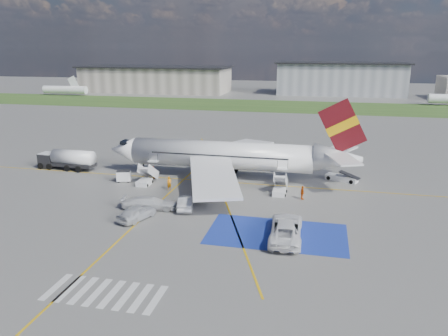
{
  "coord_description": "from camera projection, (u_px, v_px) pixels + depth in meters",
  "views": [
    {
      "loc": [
        13.77,
        -45.06,
        18.37
      ],
      "look_at": [
        2.03,
        6.91,
        3.5
      ],
      "focal_mm": 35.0,
      "sensor_mm": 36.0,
      "label": 1
    }
  ],
  "objects": [
    {
      "name": "taxiway_line_diag",
      "position": [
        218.0,
        182.0,
        61.47
      ],
      "size": [
        20.71,
        56.45,
        0.01
      ],
      "primitive_type": "cube",
      "rotation": [
        0.0,
        0.0,
        0.35
      ],
      "color": "gold",
      "rests_on": "ground"
    },
    {
      "name": "airstairs_fwd",
      "position": [
        146.0,
        180.0,
        60.22
      ],
      "size": [
        1.9,
        5.2,
        3.6
      ],
      "color": "white",
      "rests_on": "ground"
    },
    {
      "name": "fuel_tanker",
      "position": [
        67.0,
        161.0,
        67.38
      ],
      "size": [
        9.21,
        3.02,
        3.1
      ],
      "rotation": [
        0.0,
        0.0,
        -0.06
      ],
      "color": "black",
      "rests_on": "ground"
    },
    {
      "name": "staging_box",
      "position": [
        277.0,
        234.0,
        44.32
      ],
      "size": [
        14.0,
        8.0,
        0.01
      ],
      "primitive_type": "cube",
      "color": "#1A329E",
      "rests_on": "ground"
    },
    {
      "name": "crew_nose",
      "position": [
        153.0,
        173.0,
        62.57
      ],
      "size": [
        1.08,
        1.09,
        1.78
      ],
      "primitive_type": "imported",
      "rotation": [
        0.0,
        0.0,
        -0.86
      ],
      "color": "orange",
      "rests_on": "ground"
    },
    {
      "name": "van_white_a",
      "position": [
        286.0,
        226.0,
        43.24
      ],
      "size": [
        3.32,
        6.76,
        2.49
      ],
      "primitive_type": "imported",
      "rotation": [
        0.0,
        0.0,
        3.18
      ],
      "color": "white",
      "rests_on": "ground"
    },
    {
      "name": "ground",
      "position": [
        194.0,
        212.0,
        50.2
      ],
      "size": [
        400.0,
        400.0,
        0.0
      ],
      "primitive_type": "plane",
      "color": "#60605E",
      "rests_on": "ground"
    },
    {
      "name": "crew_aft",
      "position": [
        302.0,
        193.0,
        54.09
      ],
      "size": [
        0.77,
        1.12,
        1.76
      ],
      "primitive_type": "imported",
      "rotation": [
        0.0,
        0.0,
        1.93
      ],
      "color": "#DC580B",
      "rests_on": "ground"
    },
    {
      "name": "car_silver_b",
      "position": [
        186.0,
        202.0,
        51.09
      ],
      "size": [
        2.7,
        5.0,
        1.57
      ],
      "primitive_type": "imported",
      "rotation": [
        0.0,
        0.0,
        3.37
      ],
      "color": "#AEB0B5",
      "rests_on": "ground"
    },
    {
      "name": "airstairs_aft",
      "position": [
        280.0,
        189.0,
        56.3
      ],
      "size": [
        1.9,
        5.2,
        3.6
      ],
      "color": "white",
      "rests_on": "ground"
    },
    {
      "name": "terminal_centre",
      "position": [
        340.0,
        79.0,
        171.18
      ],
      "size": [
        48.0,
        18.0,
        12.0
      ],
      "primitive_type": "cube",
      "color": "gray",
      "rests_on": "ground"
    },
    {
      "name": "gpu_cart",
      "position": [
        124.0,
        177.0,
        61.28
      ],
      "size": [
        2.18,
        1.71,
        1.6
      ],
      "rotation": [
        0.0,
        0.0,
        0.3
      ],
      "color": "white",
      "rests_on": "ground"
    },
    {
      "name": "terminal_west",
      "position": [
        156.0,
        80.0,
        182.66
      ],
      "size": [
        60.0,
        22.0,
        10.0
      ],
      "primitive_type": "cube",
      "color": "gray",
      "rests_on": "ground"
    },
    {
      "name": "airliner",
      "position": [
        231.0,
        155.0,
        62.12
      ],
      "size": [
        36.81,
        32.95,
        11.92
      ],
      "color": "white",
      "rests_on": "ground"
    },
    {
      "name": "grass_strip",
      "position": [
        278.0,
        106.0,
        139.45
      ],
      "size": [
        400.0,
        30.0,
        0.01
      ],
      "primitive_type": "cube",
      "color": "#2D4C1E",
      "rests_on": "ground"
    },
    {
      "name": "crosswalk",
      "position": [
        105.0,
        293.0,
        33.67
      ],
      "size": [
        9.0,
        4.0,
        0.01
      ],
      "color": "silver",
      "rests_on": "ground"
    },
    {
      "name": "car_silver_a",
      "position": [
        137.0,
        213.0,
        47.73
      ],
      "size": [
        3.44,
        5.22,
        1.65
      ],
      "primitive_type": "imported",
      "rotation": [
        0.0,
        0.0,
        2.81
      ],
      "color": "#B6B9BE",
      "rests_on": "ground"
    },
    {
      "name": "taxiway_line_cross",
      "position": [
        114.0,
        245.0,
        41.86
      ],
      "size": [
        0.2,
        60.0,
        0.01
      ],
      "primitive_type": "cube",
      "color": "gold",
      "rests_on": "ground"
    },
    {
      "name": "belt_loader",
      "position": [
        342.0,
        178.0,
        61.8
      ],
      "size": [
        4.89,
        3.16,
        1.42
      ],
      "rotation": [
        0.0,
        0.0,
        -0.4
      ],
      "color": "white",
      "rests_on": "ground"
    },
    {
      "name": "van_white_b",
      "position": [
        150.0,
        201.0,
        50.91
      ],
      "size": [
        5.2,
        2.82,
        1.93
      ],
      "primitive_type": "imported",
      "rotation": [
        0.0,
        0.0,
        1.74
      ],
      "color": "silver",
      "rests_on": "ground"
    },
    {
      "name": "taxiway_line_main",
      "position": [
        218.0,
        182.0,
        61.47
      ],
      "size": [
        120.0,
        0.2,
        0.01
      ],
      "primitive_type": "cube",
      "color": "gold",
      "rests_on": "ground"
    },
    {
      "name": "crew_fwd",
      "position": [
        169.0,
        183.0,
        57.67
      ],
      "size": [
        0.76,
        0.8,
        1.83
      ],
      "primitive_type": "imported",
      "rotation": [
        0.0,
        0.0,
        0.9
      ],
      "color": "orange",
      "rests_on": "ground"
    }
  ]
}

